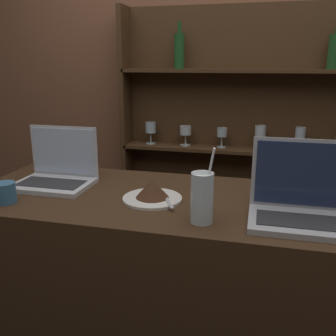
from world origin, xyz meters
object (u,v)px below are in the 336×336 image
water_glass (202,198)px  cake_plate (152,192)px  laptop_near (57,172)px  laptop_far (303,203)px  coffee_cup (5,193)px

water_glass → cake_plate: bearing=143.4°
laptop_near → water_glass: (0.61, -0.23, 0.03)m
laptop_near → cake_plate: bearing=-11.2°
laptop_near → laptop_far: size_ratio=0.91×
laptop_near → coffee_cup: laptop_near is taller
water_glass → coffee_cup: 0.68m
laptop_near → laptop_far: laptop_far is taller
laptop_far → cake_plate: size_ratio=1.52×
cake_plate → laptop_near: bearing=168.8°
laptop_near → coffee_cup: (-0.07, -0.23, -0.01)m
laptop_far → cake_plate: laptop_far is taller
water_glass → coffee_cup: size_ratio=3.15×
laptop_far → coffee_cup: laptop_far is taller
laptop_far → cake_plate: 0.50m
water_glass → laptop_far: bearing=15.9°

